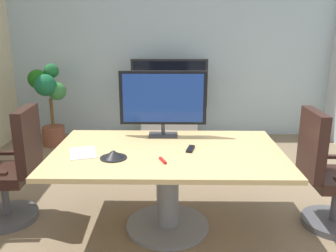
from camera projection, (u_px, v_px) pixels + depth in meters
The scene contains 12 objects.
ground_plane at pixel (168, 224), 3.30m from camera, with size 6.92×6.92×0.00m, color #7A664C.
wall_back_glass_partition at pixel (171, 52), 5.78m from camera, with size 5.32×0.10×2.78m, color #9EB2B7.
conference_table at pixel (168, 170), 3.11m from camera, with size 1.99×1.23×0.75m.
office_chair_left at pixel (13, 175), 3.26m from camera, with size 0.61×0.58×1.09m.
office_chair_right at pixel (327, 180), 3.16m from camera, with size 0.60×0.57×1.09m.
tv_monitor at pixel (163, 100), 3.39m from camera, with size 0.84×0.18×0.64m.
wall_display_unit at pixel (169, 113), 5.69m from camera, with size 1.20×0.36×1.31m.
potted_plant at pixel (49, 98), 5.33m from camera, with size 0.57×0.50×1.26m.
conference_phone at pixel (113, 155), 2.87m from camera, with size 0.22×0.22×0.07m.
remote_control at pixel (190, 149), 3.07m from camera, with size 0.05×0.17×0.02m, color black.
whiteboard_marker at pixel (163, 160), 2.80m from camera, with size 0.13×0.02×0.02m, color red.
paper_notepad at pixel (83, 153), 2.98m from camera, with size 0.21×0.30×0.01m, color white.
Camera 1 is at (0.04, -2.94, 1.77)m, focal length 37.67 mm.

